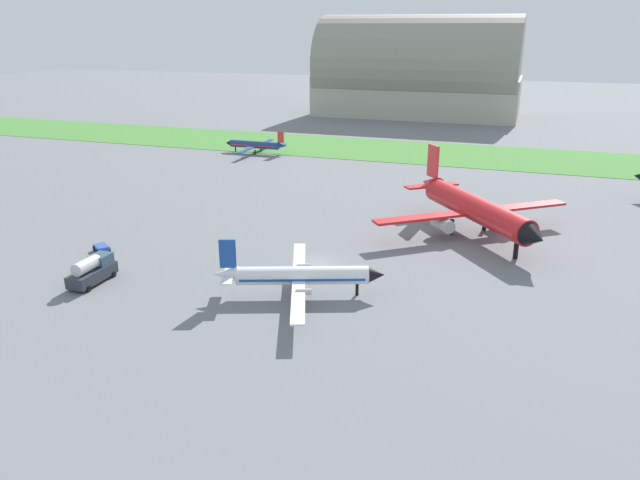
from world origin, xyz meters
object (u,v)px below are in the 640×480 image
at_px(airplane_midfield_jet, 474,208).
at_px(fuel_truck_near_gate, 92,270).
at_px(airplane_taxiing_turboprop, 256,145).
at_px(baggage_cart_midfield, 101,248).
at_px(airplane_foreground_turboprop, 299,275).

relative_size(airplane_midfield_jet, fuel_truck_near_gate, 4.01).
height_order(airplane_taxiing_turboprop, fuel_truck_near_gate, airplane_taxiing_turboprop).
relative_size(fuel_truck_near_gate, baggage_cart_midfield, 2.20).
xyz_separation_m(airplane_taxiing_turboprop, baggage_cart_midfield, (8.59, -68.12, -1.48)).
distance_m(airplane_foreground_turboprop, airplane_taxiing_turboprop, 82.36).
bearing_deg(fuel_truck_near_gate, airplane_taxiing_turboprop, 10.48).
distance_m(airplane_foreground_turboprop, baggage_cart_midfield, 30.54).
bearing_deg(airplane_taxiing_turboprop, airplane_midfield_jet, 141.12).
xyz_separation_m(airplane_foreground_turboprop, airplane_midfield_jet, (16.17, 28.07, 1.48)).
distance_m(airplane_taxiing_turboprop, fuel_truck_near_gate, 78.49).
distance_m(airplane_foreground_turboprop, airplane_midfield_jet, 32.43).
relative_size(airplane_taxiing_turboprop, fuel_truck_near_gate, 2.88).
bearing_deg(airplane_midfield_jet, baggage_cart_midfield, -101.45).
height_order(airplane_midfield_jet, baggage_cart_midfield, airplane_midfield_jet).
bearing_deg(baggage_cart_midfield, airplane_midfield_jet, 63.53).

